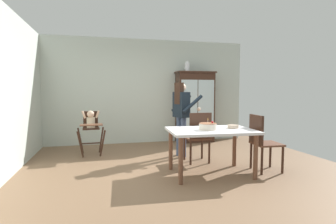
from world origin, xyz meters
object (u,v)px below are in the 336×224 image
object	(u,v)px
china_cabinet	(195,107)
dining_table	(211,135)
birthday_cake	(208,126)
ceramic_vase	(187,67)
serving_bowl	(233,127)
dining_chair_right_end	(261,139)
dining_chair_far_side	(199,134)
adult_person	(182,110)
high_chair_with_toddler	(91,124)

from	to	relation	value
china_cabinet	dining_table	size ratio (longest dim) A/B	1.32
birthday_cake	ceramic_vase	bearing A→B (deg)	78.57
china_cabinet	serving_bowl	bearing A→B (deg)	-96.44
china_cabinet	ceramic_vase	size ratio (longest dim) A/B	6.93
china_cabinet	dining_chair_right_end	world-z (taller)	china_cabinet
china_cabinet	dining_chair_far_side	distance (m)	2.18
dining_chair_far_side	ceramic_vase	bearing A→B (deg)	-102.29
ceramic_vase	adult_person	distance (m)	1.87
high_chair_with_toddler	serving_bowl	size ratio (longest dim) A/B	5.28
ceramic_vase	dining_chair_right_end	world-z (taller)	ceramic_vase
dining_table	adult_person	bearing A→B (deg)	94.77
high_chair_with_toddler	dining_chair_far_side	distance (m)	2.30
serving_bowl	dining_chair_far_side	distance (m)	0.78
dining_chair_far_side	dining_chair_right_end	size ratio (longest dim) A/B	1.00
ceramic_vase	birthday_cake	size ratio (longest dim) A/B	0.96
china_cabinet	adult_person	world-z (taller)	china_cabinet
ceramic_vase	serving_bowl	distance (m)	2.96
china_cabinet	dining_chair_far_side	xyz separation A→B (m)	(-0.66, -2.04, -0.39)
china_cabinet	dining_chair_right_end	size ratio (longest dim) A/B	1.95
adult_person	birthday_cake	world-z (taller)	adult_person
birthday_cake	dining_chair_far_side	distance (m)	0.77
dining_table	birthday_cake	bearing A→B (deg)	-151.73
dining_table	dining_chair_right_end	bearing A→B (deg)	-3.52
birthday_cake	dining_chair_right_end	xyz separation A→B (m)	(0.97, -0.02, -0.24)
ceramic_vase	serving_bowl	world-z (taller)	ceramic_vase
ceramic_vase	high_chair_with_toddler	bearing A→B (deg)	-159.98
high_chair_with_toddler	dining_chair_right_end	distance (m)	3.41
serving_bowl	dining_chair_right_end	bearing A→B (deg)	-9.97
china_cabinet	birthday_cake	xyz separation A→B (m)	(-0.78, -2.76, -0.15)
high_chair_with_toddler	birthday_cake	world-z (taller)	high_chair_with_toddler
china_cabinet	dining_chair_right_end	xyz separation A→B (m)	(0.18, -2.78, -0.39)
china_cabinet	ceramic_vase	xyz separation A→B (m)	(-0.23, 0.00, 1.05)
adult_person	dining_chair_right_end	world-z (taller)	adult_person
serving_bowl	ceramic_vase	bearing A→B (deg)	88.34
dining_chair_far_side	china_cabinet	bearing A→B (deg)	-108.21
ceramic_vase	dining_chair_far_side	bearing A→B (deg)	-102.14
dining_chair_right_end	ceramic_vase	bearing A→B (deg)	12.69
china_cabinet	serving_bowl	world-z (taller)	china_cabinet
high_chair_with_toddler	serving_bowl	distance (m)	2.97
dining_chair_far_side	dining_chair_right_end	xyz separation A→B (m)	(0.85, -0.74, 0.00)
serving_bowl	dining_chair_far_side	xyz separation A→B (m)	(-0.36, 0.65, -0.21)
dining_table	china_cabinet	bearing A→B (deg)	75.30
adult_person	birthday_cake	bearing A→B (deg)	164.42
high_chair_with_toddler	serving_bowl	bearing A→B (deg)	-41.15
china_cabinet	dining_chair_right_end	bearing A→B (deg)	-86.25
adult_person	ceramic_vase	bearing A→B (deg)	-39.48
adult_person	serving_bowl	bearing A→B (deg)	-174.63
china_cabinet	adult_person	bearing A→B (deg)	-119.56
serving_bowl	birthday_cake	bearing A→B (deg)	-171.97
dining_table	dining_chair_far_side	xyz separation A→B (m)	(0.05, 0.69, -0.09)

